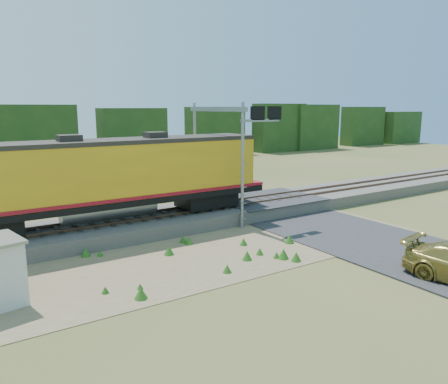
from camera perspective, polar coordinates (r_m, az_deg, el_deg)
ground at (r=22.28m, az=1.41°, el=-7.67°), size 140.00×140.00×0.00m
ballast at (r=27.11m, az=-5.83°, el=-3.43°), size 70.00×5.00×0.80m
rails at (r=27.00m, az=-5.85°, el=-2.44°), size 70.00×1.54×0.16m
dirt_shoulder at (r=21.68m, az=-3.75°, el=-8.20°), size 26.00×8.00×0.03m
road at (r=27.19m, az=12.76°, el=-4.29°), size 7.00×66.00×0.86m
tree_line_north at (r=56.78m, az=-21.10°, el=6.19°), size 130.00×3.00×6.50m
weed_clumps at (r=20.69m, az=-6.85°, el=-9.25°), size 15.00×6.20×0.56m
locomotive at (r=24.76m, az=-15.54°, el=1.99°), size 19.36×2.95×5.00m
signal_gantry at (r=27.31m, az=0.50°, el=7.69°), size 2.95×6.20×7.44m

